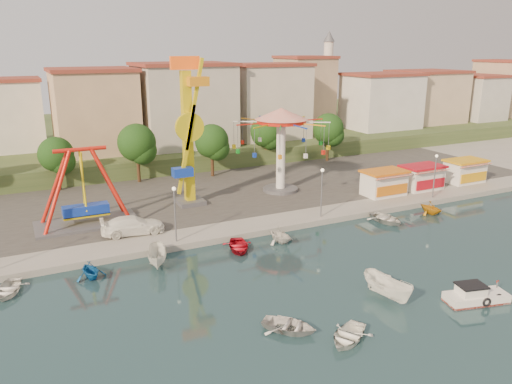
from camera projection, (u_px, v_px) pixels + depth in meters
ground at (326, 287)px, 38.87m from camera, size 200.00×200.00×0.00m
quay_deck at (138, 147)px, 92.21m from camera, size 200.00×100.00×0.60m
asphalt_pad at (196, 187)px, 64.55m from camera, size 90.00×28.00×0.01m
hill_terrace at (131, 136)px, 96.19m from camera, size 200.00×60.00×3.00m
pirate_ship_ride at (84, 189)px, 49.82m from camera, size 10.00×5.00×8.00m
kamikaze_tower at (189, 135)px, 55.26m from camera, size 3.78×3.10×16.50m
wave_swinger at (281, 131)px, 60.73m from camera, size 11.60×11.60×10.40m
booth_left at (384, 183)px, 60.67m from camera, size 5.40×3.78×3.08m
booth_mid at (422, 177)px, 63.27m from camera, size 5.40×3.78×3.08m
booth_right at (465, 171)px, 66.46m from camera, size 5.40×3.78×3.08m
lamp_post_1 at (175, 216)px, 45.82m from camera, size 0.14×0.14×5.00m
lamp_post_2 at (322, 194)px, 52.59m from camera, size 0.14×0.14×5.00m
lamp_post_3 at (434, 177)px, 59.36m from camera, size 0.14×0.14×5.00m
tree_1 at (56, 154)px, 61.87m from camera, size 4.35×4.35×6.80m
tree_2 at (137, 143)px, 65.53m from camera, size 5.02×5.02×7.85m
tree_3 at (212, 141)px, 68.62m from camera, size 4.68×4.68×7.32m
tree_4 at (266, 131)px, 75.38m from camera, size 4.86×4.86×7.60m
tree_5 at (328, 129)px, 78.05m from camera, size 4.83×4.83×7.54m
building_1 at (5, 124)px, 72.07m from camera, size 12.33×9.01×8.63m
building_2 at (97, 110)px, 77.77m from camera, size 11.95×9.28×11.23m
building_3 at (188, 114)px, 81.17m from camera, size 12.59×10.50×9.20m
building_4 at (254, 107)px, 89.80m from camera, size 10.75×9.23×9.24m
building_5 at (322, 99)px, 93.54m from camera, size 12.77×10.96×11.21m
building_6 at (377, 94)px, 97.02m from camera, size 8.23×8.98×12.36m
building_7 at (406, 99)px, 106.80m from camera, size 11.59×10.93×8.76m
building_8 at (478, 90)px, 106.54m from camera, size 12.84×9.28×12.58m
building_9 at (508, 94)px, 115.11m from camera, size 12.95×9.17×9.21m
minaret at (328, 76)px, 97.13m from camera, size 2.80×2.80×18.00m
cabin_motorboat at (475, 297)px, 36.50m from camera, size 4.87×2.78×1.61m
rowboat_a at (289, 326)px, 32.81m from camera, size 4.39×4.49×0.76m
rowboat_b at (348, 336)px, 31.70m from camera, size 4.44×4.10×0.75m
skiff at (388, 288)px, 36.92m from camera, size 2.19×4.75×1.78m
van at (133, 225)px, 48.14m from camera, size 6.19×2.96×1.74m
moored_boat_0 at (7, 289)px, 37.77m from camera, size 3.58×4.25×0.75m
moored_boat_1 at (90, 270)px, 40.25m from camera, size 2.87×3.16×1.45m
moored_boat_2 at (157, 257)px, 42.57m from camera, size 2.66×4.49×1.63m
moored_boat_3 at (238, 246)px, 45.89m from camera, size 3.78×4.49×0.80m
moored_boat_4 at (280, 235)px, 47.64m from camera, size 3.27×3.56×1.58m
moored_boat_6 at (386, 218)px, 53.21m from camera, size 3.32×4.37×0.85m
moored_boat_7 at (431, 207)px, 55.80m from camera, size 2.72×3.08×1.50m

